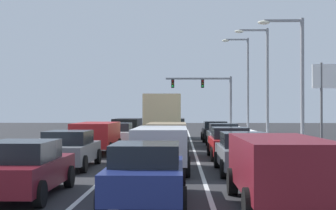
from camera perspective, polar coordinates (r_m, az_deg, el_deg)
ground_plane at (r=26.13m, az=-0.55°, el=-5.73°), size 131.02×131.02×0.00m
lane_stripe_between_right_lane_and_center_lane at (r=31.15m, az=2.92°, el=-4.90°), size 0.14×55.43×0.01m
lane_stripe_between_center_lane_and_left_lane at (r=31.25m, az=-3.35°, el=-4.89°), size 0.14×55.43×0.01m
snow_bank_right_shoulder at (r=31.71m, az=12.57°, el=-4.41°), size 1.62×55.43×0.45m
snow_bank_left_shoulder at (r=32.12m, az=-12.84°, el=-4.28°), size 2.04×55.43×0.55m
suv_maroon_right_lane_nearest at (r=12.22m, az=12.76°, el=-6.77°), size 2.16×4.90×1.67m
sedan_gray_right_lane_second at (r=18.63m, az=8.77°, el=-5.43°), size 2.00×4.50×1.51m
sedan_red_right_lane_third at (r=24.11m, az=7.11°, el=-4.34°), size 2.00×4.50×1.51m
sedan_white_right_lane_fourth at (r=31.06m, az=6.37°, el=-3.51°), size 2.00×4.50×1.51m
sedan_black_right_lane_fifth at (r=37.31m, az=5.45°, el=-3.02°), size 2.00×4.50×1.51m
sedan_navy_center_lane_nearest at (r=12.50m, az=-2.53°, el=-7.81°), size 2.00×4.50×1.51m
suv_silver_center_lane_second at (r=18.88m, az=-0.81°, el=-4.61°), size 2.16×4.90×1.67m
suv_tan_center_lane_third at (r=25.57m, az=-0.13°, el=-3.57°), size 2.16×4.90×1.67m
box_truck_center_lane_fourth at (r=33.60m, az=-0.51°, el=-1.35°), size 2.53×7.20×3.36m
suv_charcoal_center_lane_fifth at (r=41.19m, az=0.54°, el=-2.45°), size 2.16×4.90×1.67m
sedan_maroon_left_lane_nearest at (r=13.98m, az=-16.39°, el=-7.02°), size 2.00×4.50×1.51m
sedan_gray_left_lane_second at (r=20.33m, az=-11.35°, el=-5.02°), size 2.00×4.50×1.51m
suv_red_left_lane_third at (r=26.64m, az=-8.26°, el=-3.44°), size 2.16×4.90×1.67m
sedan_white_left_lane_fourth at (r=32.43m, az=-5.76°, el=-3.39°), size 2.00×4.50×1.51m
suv_black_left_lane_fifth at (r=39.49m, az=-4.69°, el=-2.53°), size 2.16×4.90×1.67m
traffic_light_gantry at (r=56.38m, az=4.90°, el=1.58°), size 7.54×0.47×6.20m
street_lamp_right_near at (r=29.38m, az=14.53°, el=3.86°), size 2.66×0.36×7.65m
street_lamp_right_mid at (r=39.24m, az=10.91°, el=3.57°), size 2.66×0.36×8.74m
street_lamp_right_far at (r=49.20m, az=8.84°, el=3.16°), size 2.66×0.36×9.46m
street_lamp_left_mid at (r=25.27m, az=-18.86°, el=5.70°), size 2.66×0.36×8.56m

